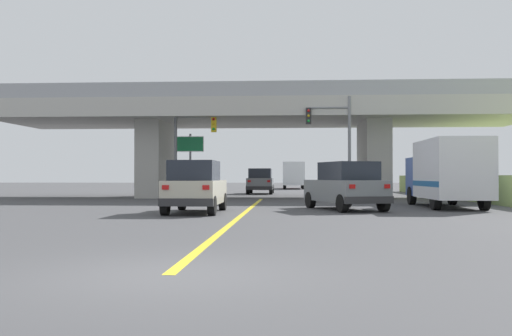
{
  "coord_description": "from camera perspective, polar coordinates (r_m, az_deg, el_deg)",
  "views": [
    {
      "loc": [
        1.75,
        -8.07,
        1.44
      ],
      "look_at": [
        -0.05,
        22.0,
        1.86
      ],
      "focal_mm": 39.6,
      "sensor_mm": 36.0,
      "label": 1
    }
  ],
  "objects": [
    {
      "name": "suv_crossing",
      "position": [
        24.1,
        9.07,
        -1.79
      ],
      "size": [
        3.41,
        4.93,
        2.02
      ],
      "rotation": [
        0.0,
        0.0,
        0.34
      ],
      "color": "slate",
      "rests_on": "ground"
    },
    {
      "name": "highway_sign",
      "position": [
        36.31,
        -6.66,
        1.76
      ],
      "size": [
        1.75,
        0.17,
        4.13
      ],
      "color": "slate",
      "rests_on": "ground"
    },
    {
      "name": "lane_divider_stripe",
      "position": [
        21.59,
        -1.24,
        -4.6
      ],
      "size": [
        0.2,
        26.8,
        0.01
      ],
      "primitive_type": "cube",
      "color": "yellow",
      "rests_on": "ground"
    },
    {
      "name": "traffic_signal_nearside",
      "position": [
        33.56,
        8.05,
        3.35
      ],
      "size": [
        2.65,
        0.36,
        6.14
      ],
      "color": "slate",
      "rests_on": "ground"
    },
    {
      "name": "overpass_bridge",
      "position": [
        38.06,
        0.78,
        4.69
      ],
      "size": [
        34.77,
        8.94,
        7.1
      ],
      "color": "#B7B5AD",
      "rests_on": "ground"
    },
    {
      "name": "traffic_signal_farside",
      "position": [
        34.9,
        -6.77,
        2.76
      ],
      "size": [
        2.62,
        0.36,
        5.64
      ],
      "color": "#56595E",
      "rests_on": "ground"
    },
    {
      "name": "sedan_oncoming",
      "position": [
        45.17,
        0.45,
        -1.34
      ],
      "size": [
        2.04,
        4.49,
        2.02
      ],
      "color": "slate",
      "rests_on": "ground"
    },
    {
      "name": "box_truck",
      "position": [
        26.95,
        18.71,
        -0.42
      ],
      "size": [
        2.33,
        6.83,
        3.03
      ],
      "color": "navy",
      "rests_on": "ground"
    },
    {
      "name": "semi_truck_distant",
      "position": [
        62.8,
        3.83,
        -0.68
      ],
      "size": [
        2.33,
        7.57,
        2.94
      ],
      "color": "red",
      "rests_on": "ground"
    },
    {
      "name": "suv_lead",
      "position": [
        22.03,
        -6.13,
        -1.9
      ],
      "size": [
        1.98,
        4.38,
        2.02
      ],
      "color": "#B7B29E",
      "rests_on": "ground"
    },
    {
      "name": "ground",
      "position": [
        37.92,
        0.78,
        -2.97
      ],
      "size": [
        160.0,
        160.0,
        0.0
      ],
      "primitive_type": "plane",
      "color": "#424244"
    }
  ]
}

